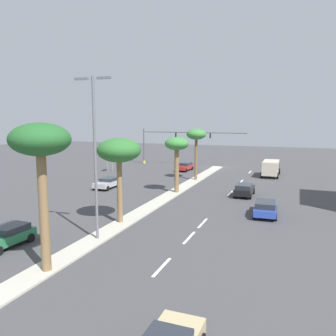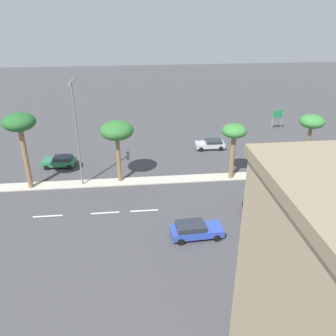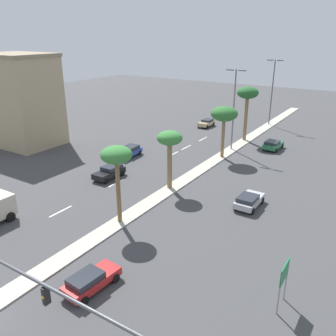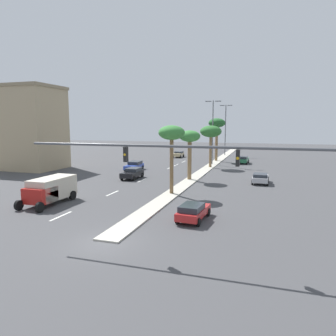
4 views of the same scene
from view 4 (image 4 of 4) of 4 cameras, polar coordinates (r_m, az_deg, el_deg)
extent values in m
plane|color=#424244|center=(48.67, 6.07, -0.88)|extent=(160.00, 160.00, 0.00)
cube|color=#B7B2A3|center=(57.03, 7.82, 0.45)|extent=(1.80, 77.39, 0.12)
cube|color=silver|center=(27.42, -18.88, -8.27)|extent=(0.20, 2.80, 0.01)
cube|color=silver|center=(34.77, -10.06, -4.54)|extent=(0.20, 2.80, 0.01)
cube|color=silver|center=(42.24, -4.75, -2.22)|extent=(0.20, 2.80, 0.01)
cube|color=silver|center=(53.89, 0.33, 0.03)|extent=(0.20, 2.80, 0.01)
cube|color=silver|center=(57.54, 1.48, 0.54)|extent=(0.20, 2.80, 0.01)
cube|color=silver|center=(62.82, 2.89, 1.16)|extent=(0.20, 2.80, 0.01)
cylinder|color=#515459|center=(17.83, 1.97, 3.93)|extent=(19.86, 0.16, 0.16)
cube|color=black|center=(17.28, 12.59, 1.78)|extent=(0.20, 0.32, 0.90)
sphere|color=yellow|center=(17.16, 12.55, 1.74)|extent=(0.18, 0.18, 0.18)
cube|color=black|center=(19.04, -7.68, 2.46)|extent=(0.20, 0.32, 0.90)
sphere|color=yellow|center=(18.93, -7.84, 2.43)|extent=(0.18, 0.18, 0.18)
cube|color=tan|center=(57.48, -24.03, 6.43)|extent=(10.40, 8.05, 13.17)
cube|color=gray|center=(57.78, -24.42, 13.21)|extent=(10.70, 8.35, 0.50)
cylinder|color=brown|center=(33.25, 0.66, 0.45)|extent=(0.40, 0.40, 5.98)
ellipsoid|color=#387F38|center=(32.97, 0.67, 6.45)|extent=(2.78, 2.78, 1.53)
cylinder|color=olive|center=(41.96, 3.94, 1.52)|extent=(0.53, 0.53, 5.28)
ellipsoid|color=#387F38|center=(41.72, 3.98, 5.80)|extent=(2.79, 2.79, 1.53)
cylinder|color=olive|center=(54.43, 7.73, 3.06)|extent=(0.45, 0.45, 5.47)
ellipsoid|color=#2D6B2D|center=(54.25, 7.79, 6.61)|extent=(3.64, 3.64, 2.00)
cylinder|color=olive|center=(64.14, 8.80, 4.45)|extent=(0.54, 0.54, 6.99)
ellipsoid|color=#235B28|center=(64.02, 8.88, 8.10)|extent=(3.36, 3.36, 1.85)
cylinder|color=slate|center=(58.45, 8.12, 6.39)|extent=(0.20, 0.20, 11.59)
cube|color=slate|center=(58.73, 7.34, 11.92)|extent=(1.10, 0.24, 0.16)
cube|color=slate|center=(58.43, 9.12, 11.91)|extent=(1.10, 0.24, 0.16)
cylinder|color=#515459|center=(76.26, 10.39, 6.80)|extent=(0.20, 0.20, 11.85)
cube|color=#515459|center=(76.49, 9.82, 11.14)|extent=(1.10, 0.24, 0.16)
cube|color=#515459|center=(76.26, 11.18, 11.12)|extent=(1.10, 0.24, 0.16)
cube|color=black|center=(43.47, -6.52, -1.08)|extent=(1.84, 4.20, 0.67)
cube|color=#262B33|center=(43.86, -6.25, -0.26)|extent=(1.66, 2.31, 0.45)
cylinder|color=black|center=(41.85, -6.24, -1.90)|extent=(0.22, 0.64, 0.64)
cylinder|color=black|center=(42.58, -8.40, -1.77)|extent=(0.22, 0.64, 0.64)
cylinder|color=black|center=(44.51, -4.71, -1.28)|extent=(0.22, 0.64, 0.64)
cylinder|color=black|center=(45.20, -6.76, -1.17)|extent=(0.22, 0.64, 0.64)
cube|color=red|center=(24.99, 4.68, -8.00)|extent=(2.03, 4.22, 0.57)
cube|color=#262B33|center=(24.39, 4.33, -7.16)|extent=(1.71, 2.37, 0.45)
cylinder|color=black|center=(26.62, 3.93, -7.63)|extent=(0.27, 0.66, 0.64)
cylinder|color=black|center=(26.18, 7.34, -7.95)|extent=(0.27, 0.66, 0.64)
cylinder|color=black|center=(24.03, 1.75, -9.35)|extent=(0.27, 0.66, 0.64)
cylinder|color=black|center=(23.54, 5.52, -9.76)|extent=(0.27, 0.66, 0.64)
cube|color=#287047|center=(61.59, 13.41, 1.42)|extent=(2.18, 4.02, 0.65)
cube|color=#262B33|center=(61.04, 13.36, 1.87)|extent=(1.89, 2.24, 0.43)
cylinder|color=black|center=(63.10, 12.70, 1.29)|extent=(0.25, 0.65, 0.64)
cylinder|color=black|center=(62.87, 14.41, 1.21)|extent=(0.25, 0.65, 0.64)
cylinder|color=black|center=(60.39, 12.34, 1.01)|extent=(0.25, 0.65, 0.64)
cylinder|color=black|center=(60.16, 14.12, 0.93)|extent=(0.25, 0.65, 0.64)
cube|color=tan|center=(70.99, 1.89, 2.47)|extent=(1.79, 3.90, 0.64)
cube|color=#262B33|center=(71.41, 2.00, 2.91)|extent=(1.61, 2.15, 0.36)
cylinder|color=black|center=(69.49, 2.24, 2.09)|extent=(0.22, 0.64, 0.64)
cylinder|color=black|center=(69.97, 0.92, 2.13)|extent=(0.22, 0.64, 0.64)
cylinder|color=black|center=(72.10, 2.84, 2.30)|extent=(0.22, 0.64, 0.64)
cylinder|color=black|center=(72.55, 1.56, 2.34)|extent=(0.22, 0.64, 0.64)
cube|color=#B2B2B7|center=(41.60, 16.44, -1.83)|extent=(1.92, 4.02, 0.59)
cube|color=#262B33|center=(41.03, 16.45, -1.27)|extent=(1.71, 2.21, 0.39)
cylinder|color=black|center=(43.06, 15.30, -1.86)|extent=(0.23, 0.64, 0.64)
cylinder|color=black|center=(43.01, 17.68, -1.96)|extent=(0.23, 0.64, 0.64)
cylinder|color=black|center=(40.30, 15.09, -2.51)|extent=(0.23, 0.64, 0.64)
cylinder|color=black|center=(40.26, 17.63, -2.63)|extent=(0.23, 0.64, 0.64)
cube|color=#2D47AD|center=(51.36, -6.20, 0.29)|extent=(2.20, 4.65, 0.61)
cube|color=#262B33|center=(51.81, -5.99, 0.97)|extent=(1.89, 2.60, 0.49)
cylinder|color=black|center=(49.61, -5.84, -0.34)|extent=(0.26, 0.65, 0.64)
cylinder|color=black|center=(50.26, -7.81, -0.26)|extent=(0.26, 0.65, 0.64)
cylinder|color=black|center=(52.57, -4.65, 0.15)|extent=(0.26, 0.65, 0.64)
cylinder|color=black|center=(53.19, -6.53, 0.22)|extent=(0.26, 0.65, 0.64)
cube|color=#B21E19|center=(30.66, -22.23, -4.52)|extent=(2.20, 2.26, 1.40)
cube|color=beige|center=(31.94, -20.23, -3.39)|extent=(2.20, 4.80, 1.99)
cylinder|color=black|center=(29.05, -22.31, -6.62)|extent=(0.28, 0.90, 0.90)
cylinder|color=black|center=(30.49, -25.50, -6.13)|extent=(0.28, 0.90, 0.90)
cylinder|color=black|center=(32.72, -16.95, -4.76)|extent=(0.28, 0.90, 0.90)
cylinder|color=black|center=(34.01, -20.01, -4.42)|extent=(0.28, 0.90, 0.90)
camera|label=1|loc=(81.88, 1.23, 8.97)|focal=36.95mm
camera|label=2|loc=(70.02, -24.59, 16.77)|focal=37.65mm
camera|label=3|loc=(16.25, 69.10, 36.66)|focal=38.13mm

